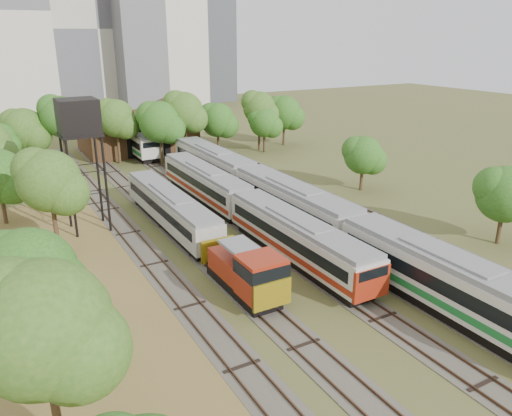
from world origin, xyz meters
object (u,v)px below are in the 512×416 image
railcar_red_set (244,207)px  water_tower (78,121)px  railcar_green_set (293,205)px  shunter_locomotive (248,273)px

railcar_red_set → water_tower: bearing=153.5°
railcar_green_set → shunter_locomotive: (-10.00, -9.68, -0.34)m
shunter_locomotive → water_tower: 20.91m
railcar_green_set → water_tower: 20.22m
shunter_locomotive → water_tower: size_ratio=0.69×
railcar_red_set → railcar_green_set: 4.52m
railcar_red_set → shunter_locomotive: (-6.00, -11.77, -0.16)m
shunter_locomotive → railcar_green_set: bearing=44.1°
railcar_red_set → water_tower: 16.25m
railcar_red_set → railcar_green_set: railcar_green_set is taller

